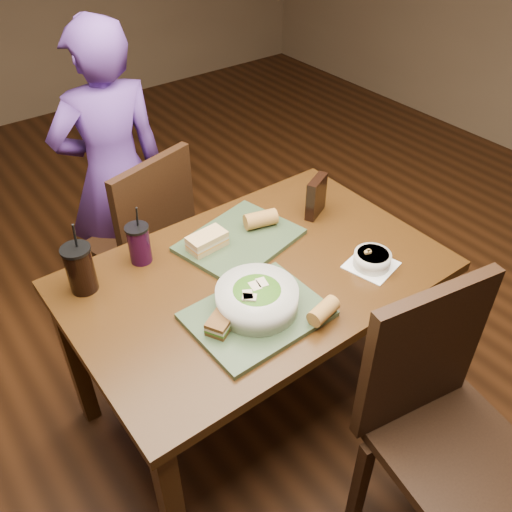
# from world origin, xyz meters

# --- Properties ---
(ground) EXTENTS (6.00, 6.00, 0.00)m
(ground) POSITION_xyz_m (0.00, 0.00, 0.00)
(ground) COLOR #381C0B
(ground) RESTS_ON ground
(dining_table) EXTENTS (1.30, 0.85, 0.75)m
(dining_table) POSITION_xyz_m (0.00, 0.00, 0.66)
(dining_table) COLOR #3D230C
(dining_table) RESTS_ON ground
(chair_near) EXTENTS (0.50, 0.51, 1.01)m
(chair_near) POSITION_xyz_m (0.17, -0.71, 0.56)
(chair_near) COLOR black
(chair_near) RESTS_ON ground
(chair_far) EXTENTS (0.51, 0.51, 0.95)m
(chair_far) POSITION_xyz_m (-0.08, 0.69, 0.53)
(chair_far) COLOR black
(chair_far) RESTS_ON ground
(diner) EXTENTS (0.55, 0.38, 1.42)m
(diner) POSITION_xyz_m (-0.08, 0.99, 0.71)
(diner) COLOR #5B348F
(diner) RESTS_ON ground
(tray_near) EXTENTS (0.43, 0.33, 0.02)m
(tray_near) POSITION_xyz_m (-0.13, -0.18, 0.76)
(tray_near) COLOR #33452A
(tray_near) RESTS_ON dining_table
(tray_far) EXTENTS (0.48, 0.40, 0.02)m
(tray_far) POSITION_xyz_m (0.05, 0.17, 0.76)
(tray_far) COLOR #33452A
(tray_far) RESTS_ON dining_table
(salad_bowl) EXTENTS (0.26, 0.26, 0.09)m
(salad_bowl) POSITION_xyz_m (-0.12, -0.16, 0.81)
(salad_bowl) COLOR silver
(salad_bowl) RESTS_ON tray_near
(soup_bowl) EXTENTS (0.19, 0.19, 0.06)m
(soup_bowl) POSITION_xyz_m (0.35, -0.22, 0.78)
(soup_bowl) COLOR white
(soup_bowl) RESTS_ON dining_table
(sandwich_near) EXTENTS (0.11, 0.10, 0.04)m
(sandwich_near) POSITION_xyz_m (-0.26, -0.17, 0.79)
(sandwich_near) COLOR #593819
(sandwich_near) RESTS_ON tray_near
(sandwich_far) EXTENTS (0.15, 0.09, 0.06)m
(sandwich_far) POSITION_xyz_m (-0.07, 0.20, 0.80)
(sandwich_far) COLOR tan
(sandwich_far) RESTS_ON tray_far
(baguette_near) EXTENTS (0.12, 0.08, 0.05)m
(baguette_near) POSITION_xyz_m (0.02, -0.32, 0.80)
(baguette_near) COLOR #AD7533
(baguette_near) RESTS_ON tray_near
(baguette_far) EXTENTS (0.14, 0.09, 0.06)m
(baguette_far) POSITION_xyz_m (0.17, 0.19, 0.80)
(baguette_far) COLOR #AD7533
(baguette_far) RESTS_ON tray_far
(cup_cola) EXTENTS (0.10, 0.10, 0.27)m
(cup_cola) POSITION_xyz_m (-0.52, 0.28, 0.84)
(cup_cola) COLOR black
(cup_cola) RESTS_ON dining_table
(cup_berry) EXTENTS (0.08, 0.08, 0.23)m
(cup_berry) POSITION_xyz_m (-0.29, 0.30, 0.82)
(cup_berry) COLOR black
(cup_berry) RESTS_ON dining_table
(chip_bag) EXTENTS (0.13, 0.09, 0.16)m
(chip_bag) POSITION_xyz_m (0.41, 0.14, 0.83)
(chip_bag) COLOR black
(chip_bag) RESTS_ON dining_table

